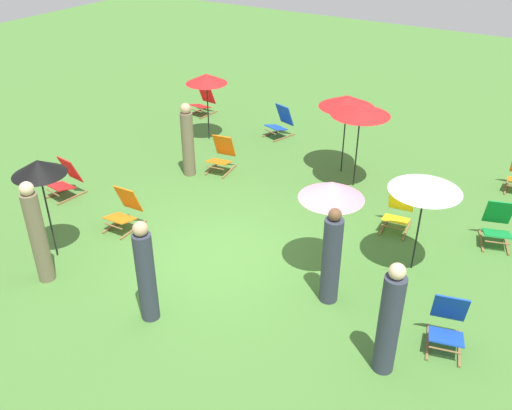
# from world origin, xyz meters

# --- Properties ---
(ground_plane) EXTENTS (40.00, 40.00, 0.00)m
(ground_plane) POSITION_xyz_m (0.00, 0.00, 0.00)
(ground_plane) COLOR #477A33
(deckchair_0) EXTENTS (0.51, 0.78, 0.83)m
(deckchair_0) POSITION_xyz_m (-2.17, -0.11, 0.37)
(deckchair_0) COLOR olive
(deckchair_0) RESTS_ON ground
(deckchair_2) EXTENTS (0.68, 0.87, 0.83)m
(deckchair_2) POSITION_xyz_m (4.06, 3.12, 0.37)
(deckchair_2) COLOR olive
(deckchair_2) RESTS_ON ground
(deckchair_3) EXTENTS (0.53, 0.80, 0.83)m
(deckchair_3) POSITION_xyz_m (-4.54, 5.65, 0.37)
(deckchair_3) COLOR olive
(deckchair_3) RESTS_ON ground
(deckchair_4) EXTENTS (0.56, 0.81, 0.83)m
(deckchair_4) POSITION_xyz_m (2.34, 2.63, 0.37)
(deckchair_4) COLOR olive
(deckchair_4) RESTS_ON ground
(deckchair_5) EXTENTS (0.56, 0.81, 0.83)m
(deckchair_5) POSITION_xyz_m (-4.14, 0.18, 0.37)
(deckchair_5) COLOR olive
(deckchair_5) RESTS_ON ground
(deckchair_6) EXTENTS (0.59, 0.83, 0.83)m
(deckchair_6) POSITION_xyz_m (-2.00, 2.93, 0.37)
(deckchair_6) COLOR olive
(deckchair_6) RESTS_ON ground
(deckchair_7) EXTENTS (0.68, 0.87, 0.83)m
(deckchair_7) POSITION_xyz_m (-1.84, 5.40, 0.37)
(deckchair_7) COLOR olive
(deckchair_7) RESTS_ON ground
(deckchair_10) EXTENTS (0.65, 0.85, 0.83)m
(deckchair_10) POSITION_xyz_m (4.00, -0.05, 0.37)
(deckchair_10) COLOR olive
(deckchair_10) RESTS_ON ground
(umbrella_0) EXTENTS (1.05, 1.05, 1.74)m
(umbrella_0) POSITION_xyz_m (-3.33, 4.24, 1.61)
(umbrella_0) COLOR black
(umbrella_0) RESTS_ON ground
(umbrella_1) EXTENTS (1.19, 1.19, 1.82)m
(umbrella_1) POSITION_xyz_m (3.01, 1.50, 1.68)
(umbrella_1) COLOR black
(umbrella_1) RESTS_ON ground
(umbrella_2) EXTENTS (1.25, 1.25, 1.87)m
(umbrella_2) POSITION_xyz_m (0.93, 3.82, 1.76)
(umbrella_2) COLOR black
(umbrella_2) RESTS_ON ground
(umbrella_3) EXTENTS (1.07, 1.07, 1.76)m
(umbrella_3) POSITION_xyz_m (1.78, 0.61, 1.61)
(umbrella_3) COLOR black
(umbrella_3) RESTS_ON ground
(umbrella_4) EXTENTS (1.24, 1.24, 1.84)m
(umbrella_4) POSITION_xyz_m (0.41, 4.32, 1.70)
(umbrella_4) COLOR black
(umbrella_4) RESTS_ON ground
(umbrella_5) EXTENTS (0.90, 0.90, 1.90)m
(umbrella_5) POSITION_xyz_m (-2.57, -1.49, 1.76)
(umbrella_5) COLOR black
(umbrella_5) RESTS_ON ground
(person_0) EXTENTS (0.31, 0.31, 1.78)m
(person_0) POSITION_xyz_m (3.40, -0.97, 0.85)
(person_0) COLOR #333847
(person_0) RESTS_ON ground
(person_1) EXTENTS (0.41, 0.41, 1.70)m
(person_1) POSITION_xyz_m (2.13, -0.02, 0.80)
(person_1) COLOR #333847
(person_1) RESTS_ON ground
(person_2) EXTENTS (0.32, 0.32, 1.71)m
(person_2) POSITION_xyz_m (-2.50, 2.34, 0.83)
(person_2) COLOR #72664C
(person_2) RESTS_ON ground
(person_3) EXTENTS (0.34, 0.34, 1.86)m
(person_3) POSITION_xyz_m (-2.17, -2.05, 0.90)
(person_3) COLOR #72664C
(person_3) RESTS_ON ground
(person_4) EXTENTS (0.37, 0.37, 1.73)m
(person_4) POSITION_xyz_m (-0.03, -1.86, 0.83)
(person_4) COLOR #333847
(person_4) RESTS_ON ground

